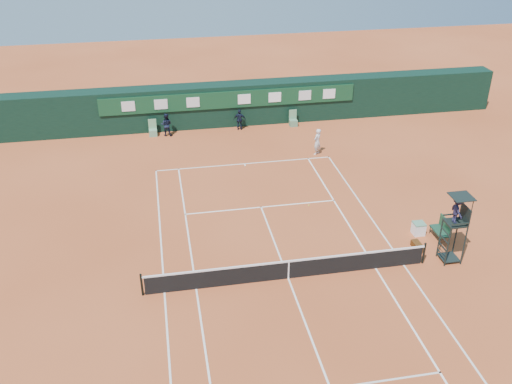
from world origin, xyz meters
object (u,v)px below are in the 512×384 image
(umpire_chair, at_px, (457,215))
(player, at_px, (317,142))
(tennis_net, at_px, (289,269))
(player_bench, at_px, (442,228))
(cooler, at_px, (419,228))

(umpire_chair, distance_m, player, 12.90)
(tennis_net, bearing_deg, player, 68.78)
(player_bench, bearing_deg, umpire_chair, -105.96)
(player_bench, distance_m, cooler, 1.15)
(tennis_net, xyz_separation_m, cooler, (7.25, 2.36, -0.18))
(umpire_chair, distance_m, cooler, 3.21)
(player_bench, xyz_separation_m, player, (-3.34, 10.72, 0.27))
(tennis_net, distance_m, umpire_chair, 7.93)
(umpire_chair, bearing_deg, cooler, 100.57)
(tennis_net, distance_m, player, 13.40)
(cooler, bearing_deg, player, 103.33)
(tennis_net, xyz_separation_m, player_bench, (8.19, 1.77, 0.09))
(umpire_chair, xyz_separation_m, player_bench, (0.50, 1.76, -1.86))
(tennis_net, bearing_deg, umpire_chair, 0.02)
(player_bench, relative_size, cooler, 1.86)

